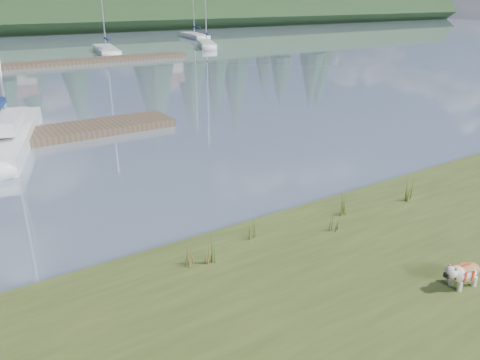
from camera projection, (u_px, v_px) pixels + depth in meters
bulldog at (464, 271)px, 8.03m from camera, size 0.78×0.39×0.46m
sailboat_main at (9, 129)px, 17.39m from camera, size 3.89×8.43×12.00m
dock_far at (27, 65)px, 35.56m from camera, size 26.00×2.20×0.30m
sailboat_bg_3 at (105, 49)px, 44.48m from camera, size 3.17×8.60×12.35m
sailboat_bg_4 at (206, 44)px, 49.64m from camera, size 4.18×7.26×10.81m
sailboat_bg_5 at (193, 35)px, 60.21m from camera, size 3.18×8.72×12.17m
weed_0 at (211, 252)px, 8.72m from camera, size 0.17×0.14×0.61m
weed_1 at (251, 229)px, 9.70m from camera, size 0.17×0.14×0.48m
weed_2 at (341, 203)px, 10.72m from camera, size 0.17×0.14×0.65m
weed_3 at (188, 257)px, 8.66m from camera, size 0.17×0.14×0.45m
weed_4 at (335, 224)px, 9.99m from camera, size 0.17×0.14×0.38m
weed_5 at (411, 191)px, 11.38m from camera, size 0.17×0.14×0.67m
mud_lip at (201, 249)px, 9.88m from camera, size 60.00×0.50×0.14m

